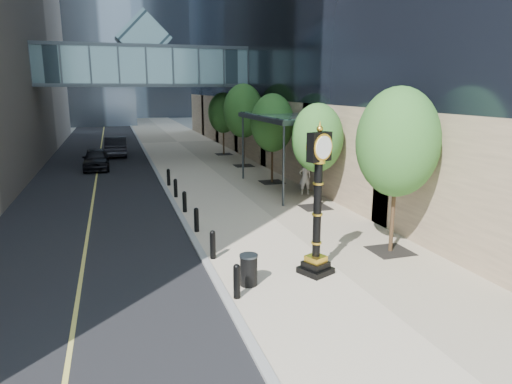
% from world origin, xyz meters
% --- Properties ---
extents(ground, '(320.00, 320.00, 0.00)m').
position_xyz_m(ground, '(0.00, 0.00, 0.00)').
color(ground, gray).
rests_on(ground, ground).
extents(road, '(8.00, 180.00, 0.02)m').
position_xyz_m(road, '(-7.00, 40.00, 0.01)').
color(road, black).
rests_on(road, ground).
extents(sidewalk, '(8.00, 180.00, 0.06)m').
position_xyz_m(sidewalk, '(1.00, 40.00, 0.03)').
color(sidewalk, '#BFAE93').
rests_on(sidewalk, ground).
extents(curb, '(0.25, 180.00, 0.07)m').
position_xyz_m(curb, '(-3.00, 40.00, 0.04)').
color(curb, gray).
rests_on(curb, ground).
extents(skywalk, '(17.00, 4.20, 5.80)m').
position_xyz_m(skywalk, '(-3.00, 28.00, 7.71)').
color(skywalk, '#476471').
rests_on(skywalk, ground).
extents(entrance_canopy, '(3.00, 8.00, 4.38)m').
position_xyz_m(entrance_canopy, '(3.48, 14.00, 4.19)').
color(entrance_canopy, '#383F44').
rests_on(entrance_canopy, ground).
extents(bollard_row, '(0.20, 16.20, 0.90)m').
position_xyz_m(bollard_row, '(-2.70, 9.00, 0.51)').
color(bollard_row, black).
rests_on(bollard_row, sidewalk).
extents(street_trees, '(2.98, 28.75, 6.12)m').
position_xyz_m(street_trees, '(3.60, 16.08, 3.88)').
color(street_trees, black).
rests_on(street_trees, sidewalk).
extents(street_clock, '(1.16, 1.16, 4.69)m').
position_xyz_m(street_clock, '(0.16, 1.96, 2.09)').
color(street_clock, black).
rests_on(street_clock, sidewalk).
extents(trash_bin, '(0.66, 0.66, 0.90)m').
position_xyz_m(trash_bin, '(-2.13, 1.74, 0.51)').
color(trash_bin, black).
rests_on(trash_bin, sidewalk).
extents(pedestrian, '(0.74, 0.54, 1.89)m').
position_xyz_m(pedestrian, '(4.23, 12.30, 1.01)').
color(pedestrian, '#B2AAA3').
rests_on(pedestrian, sidewalk).
extents(car_near, '(1.83, 4.51, 1.53)m').
position_xyz_m(car_near, '(-7.05, 24.53, 0.79)').
color(car_near, black).
rests_on(car_near, road).
extents(car_far, '(1.92, 5.17, 1.69)m').
position_xyz_m(car_far, '(-5.56, 31.16, 0.86)').
color(car_far, '#222127').
rests_on(car_far, road).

